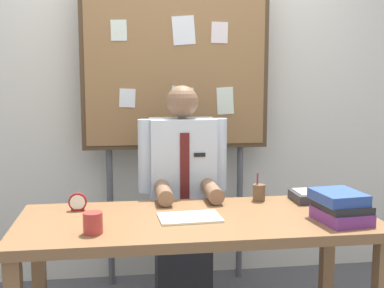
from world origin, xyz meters
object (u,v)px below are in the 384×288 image
coffee_mug (93,223)px  pen_holder (259,192)px  desk (197,234)px  paper_tray (315,196)px  desk_clock (78,203)px  person (183,206)px  book_stack (340,207)px  bulletin_board (176,68)px  open_notebook (190,218)px

coffee_mug → pen_holder: bearing=27.5°
desk → paper_tray: size_ratio=6.93×
desk_clock → person: bearing=32.3°
desk_clock → coffee_mug: 0.41m
person → book_stack: 1.04m
person → book_stack: person is taller
bulletin_board → pen_holder: 1.06m
bulletin_board → desk_clock: bearing=-129.3°
desk → person: bearing=90.0°
desk → desk_clock: 0.66m
paper_tray → coffee_mug: bearing=-160.8°
desk → paper_tray: bearing=18.1°
book_stack → person: bearing=131.9°
desk → desk_clock: desk_clock is taller
desk → paper_tray: (0.72, 0.24, 0.12)m
desk → open_notebook: (-0.04, -0.02, 0.09)m
open_notebook → coffee_mug: coffee_mug is taller
coffee_mug → paper_tray: bearing=19.2°
open_notebook → desk_clock: 0.61m
book_stack → desk_clock: 1.35m
person → coffee_mug: person is taller
desk → bulletin_board: bulletin_board is taller
desk → open_notebook: size_ratio=5.87×
open_notebook → pen_holder: pen_holder is taller
open_notebook → pen_holder: 0.54m
desk_clock → pen_holder: pen_holder is taller
bulletin_board → desk_clock: (-0.61, -0.74, -0.72)m
book_stack → desk_clock: bearing=163.7°
open_notebook → book_stack: bearing=-11.6°
bulletin_board → book_stack: bulletin_board is taller
book_stack → coffee_mug: (-1.19, -0.02, -0.02)m
person → pen_holder: size_ratio=8.79×
open_notebook → pen_holder: bearing=34.3°
coffee_mug → person: bearing=57.2°
pen_holder → paper_tray: bearing=-8.1°
person → open_notebook: 0.63m
coffee_mug → pen_holder: pen_holder is taller
desk_clock → paper_tray: size_ratio=0.37×
pen_holder → desk: bearing=-145.0°
desk_clock → paper_tray: bearing=1.1°
paper_tray → person: bearing=153.4°
desk → coffee_mug: size_ratio=18.18×
person → bulletin_board: bulletin_board is taller
desk_clock → pen_holder: 1.01m
book_stack → coffee_mug: book_stack is taller
book_stack → desk_clock: size_ratio=3.10×
book_stack → pen_holder: (-0.29, 0.45, -0.03)m
person → desk_clock: size_ratio=14.69×
coffee_mug → pen_holder: 1.02m
open_notebook → coffee_mug: (-0.47, -0.17, 0.04)m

